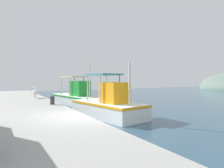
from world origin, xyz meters
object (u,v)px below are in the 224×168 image
fishing_boat_nearest (76,97)px  mooring_bollard_nearest (52,100)px  fishing_boat_second (109,105)px  pelican (35,93)px

fishing_boat_nearest → mooring_bollard_nearest: bearing=-30.0°
fishing_boat_second → pelican: (-5.08, -3.30, 0.53)m
fishing_boat_second → mooring_bollard_nearest: fishing_boat_second is taller
pelican → fishing_boat_nearest: bearing=111.7°
pelican → fishing_boat_second: bearing=33.0°
fishing_boat_nearest → fishing_boat_second: (6.48, -0.24, 0.02)m
fishing_boat_nearest → mooring_bollard_nearest: size_ratio=14.20×
fishing_boat_second → pelican: fishing_boat_second is taller
fishing_boat_nearest → mooring_bollard_nearest: (5.56, -3.21, 0.38)m
fishing_boat_nearest → fishing_boat_second: size_ratio=1.26×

